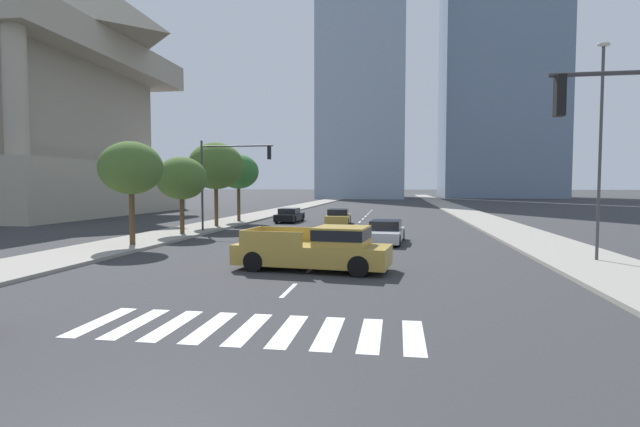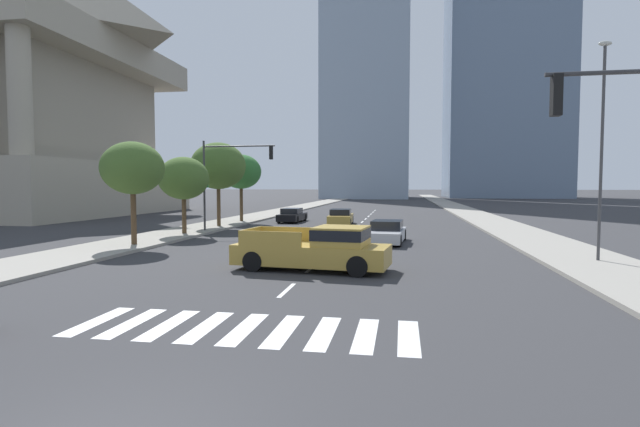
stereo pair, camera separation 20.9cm
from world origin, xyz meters
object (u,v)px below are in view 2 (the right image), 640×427
Objects in this scene: pickup_truck at (319,249)px; street_tree_second at (184,178)px; street_tree_third at (218,166)px; street_tree_fourth at (241,172)px; street_tree_nearest at (133,168)px; sedan_silver_2 at (387,233)px; street_lamp_east at (602,137)px; traffic_signal_far at (230,168)px; sedan_gold_1 at (341,217)px; sedan_black_0 at (292,216)px.

pickup_truck is 15.49m from street_tree_second.
street_tree_third is 1.10× the size of street_tree_fourth.
street_tree_nearest is 0.93× the size of street_tree_fourth.
street_tree_nearest reaches higher than sedan_silver_2.
street_lamp_east is 1.81× the size of street_tree_second.
street_lamp_east reaches higher than traffic_signal_far.
street_tree_third is (-12.83, 7.55, 4.09)m from sedan_silver_2.
sedan_gold_1 is 10.60m from street_tree_third.
pickup_truck is 12.21m from street_tree_nearest.
sedan_black_0 is 5.81m from street_tree_fourth.
traffic_signal_far is at bearing 170.46° from sedan_black_0.
pickup_truck is 1.25× the size of sedan_gold_1.
pickup_truck is 24.26m from sedan_black_0.
sedan_silver_2 is 0.76× the size of street_tree_third.
pickup_truck is at bearing -25.77° from street_tree_nearest.
street_tree_fourth is (0.00, 11.05, 0.73)m from street_tree_second.
street_tree_second is (0.00, 5.83, -0.43)m from street_tree_nearest.
street_tree_fourth is at bearing -130.29° from sedan_silver_2.
street_tree_third reaches higher than street_tree_second.
street_tree_third is (-10.60, 16.79, 3.84)m from pickup_truck.
sedan_silver_2 reaches higher than sedan_black_0.
street_tree_fourth is (-8.73, 0.78, 3.77)m from sedan_gold_1.
street_tree_second is at bearing 160.71° from street_lamp_east.
street_tree_third is at bearing 148.94° from sedan_black_0.
street_tree_third is (0.00, 5.85, 1.02)m from street_tree_second.
street_lamp_east is 22.88m from street_tree_second.
pickup_truck is 1.24× the size of street_tree_second.
pickup_truck is 21.29m from sedan_gold_1.
street_tree_nearest is at bearing -90.00° from street_tree_fourth.
street_lamp_east reaches higher than pickup_truck.
sedan_black_0 is 0.95× the size of sedan_gold_1.
sedan_gold_1 is at bearing -156.57° from sedan_silver_2.
sedan_black_0 is 11.01m from traffic_signal_far.
traffic_signal_far is 3.27m from street_tree_second.
sedan_silver_2 is at bearing -20.61° from traffic_signal_far.
street_tree_fourth is at bearing 122.37° from pickup_truck.
sedan_black_0 is 0.80× the size of street_tree_fourth.
street_tree_third reaches higher than sedan_silver_2.
sedan_black_0 is 0.76× the size of traffic_signal_far.
traffic_signal_far reaches higher than street_tree_nearest.
street_lamp_east reaches higher than sedan_black_0.
street_lamp_east is at bearing -19.29° from street_tree_second.
street_tree_second is at bearing -90.00° from street_tree_fourth.
street_tree_fourth is at bearing 90.00° from street_tree_third.
street_lamp_east is (12.82, -17.81, 4.55)m from sedan_gold_1.
street_tree_nearest is at bearing 160.88° from pickup_truck.
street_lamp_east is at bearing -40.79° from street_tree_fourth.
sedan_gold_1 is at bearing 101.67° from pickup_truck.
street_tree_fourth is (-12.83, 12.75, 3.80)m from sedan_silver_2.
street_tree_fourth is (-4.17, -1.40, 3.80)m from sedan_black_0.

